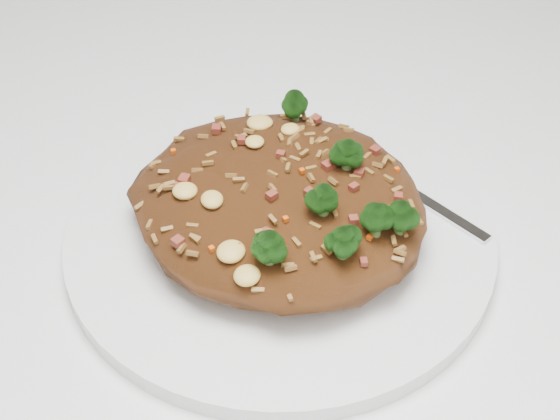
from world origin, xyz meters
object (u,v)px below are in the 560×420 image
object	(u,v)px
dining_table	(242,224)
fork	(403,187)
plate	(280,233)
fried_rice	(282,194)

from	to	relation	value
dining_table	fork	xyz separation A→B (m)	(0.14, 0.00, 0.11)
plate	fried_rice	bearing A→B (deg)	-0.76
dining_table	plate	bearing A→B (deg)	-41.14
fried_rice	fork	size ratio (longest dim) A/B	1.25
dining_table	plate	world-z (taller)	plate
dining_table	fried_rice	xyz separation A→B (m)	(0.09, -0.08, 0.13)
dining_table	fried_rice	world-z (taller)	fried_rice
plate	fried_rice	world-z (taller)	fried_rice
fried_rice	fork	xyz separation A→B (m)	(0.05, 0.08, -0.03)
dining_table	fried_rice	bearing A→B (deg)	-40.69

